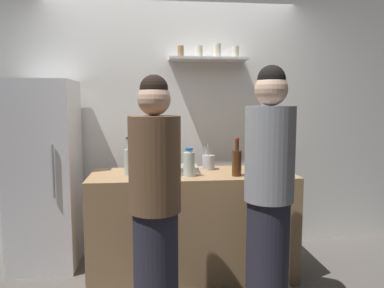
# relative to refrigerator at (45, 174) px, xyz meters

# --- Properties ---
(back_wall_assembly) EXTENTS (4.80, 0.32, 2.60)m
(back_wall_assembly) POSITION_rel_refrigerator_xyz_m (1.19, 0.40, 0.46)
(back_wall_assembly) COLOR white
(back_wall_assembly) RESTS_ON ground
(refrigerator) EXTENTS (0.57, 0.63, 1.69)m
(refrigerator) POSITION_rel_refrigerator_xyz_m (0.00, 0.00, 0.00)
(refrigerator) COLOR white
(refrigerator) RESTS_ON ground
(counter) EXTENTS (1.72, 0.66, 0.90)m
(counter) POSITION_rel_refrigerator_xyz_m (1.31, -0.33, -0.40)
(counter) COLOR #9E7A51
(counter) RESTS_ON ground
(baking_pan) EXTENTS (0.34, 0.24, 0.05)m
(baking_pan) POSITION_rel_refrigerator_xyz_m (1.20, -0.24, 0.07)
(baking_pan) COLOR gray
(baking_pan) RESTS_ON counter
(utensil_holder) EXTENTS (0.11, 0.11, 0.23)m
(utensil_holder) POSITION_rel_refrigerator_xyz_m (1.48, -0.18, 0.11)
(utensil_holder) COLOR #B2B2B7
(utensil_holder) RESTS_ON counter
(wine_bottle_green_glass) EXTENTS (0.07, 0.07, 0.30)m
(wine_bottle_green_glass) POSITION_rel_refrigerator_xyz_m (1.11, -0.47, 0.16)
(wine_bottle_green_glass) COLOR #19471E
(wine_bottle_green_glass) RESTS_ON counter
(wine_bottle_pale_glass) EXTENTS (0.07, 0.07, 0.32)m
(wine_bottle_pale_glass) POSITION_rel_refrigerator_xyz_m (0.77, -0.35, 0.17)
(wine_bottle_pale_glass) COLOR #B2BFB2
(wine_bottle_pale_glass) RESTS_ON counter
(wine_bottle_amber_glass) EXTENTS (0.08, 0.08, 0.31)m
(wine_bottle_amber_glass) POSITION_rel_refrigerator_xyz_m (1.66, -0.50, 0.17)
(wine_bottle_amber_glass) COLOR #472814
(wine_bottle_amber_glass) RESTS_ON counter
(water_bottle_plastic) EXTENTS (0.10, 0.10, 0.23)m
(water_bottle_plastic) POSITION_rel_refrigerator_xyz_m (1.27, -0.47, 0.16)
(water_bottle_plastic) COLOR silver
(water_bottle_plastic) RESTS_ON counter
(person_brown_jacket) EXTENTS (0.34, 0.34, 1.67)m
(person_brown_jacket) POSITION_rel_refrigerator_xyz_m (0.99, -1.06, -0.02)
(person_brown_jacket) COLOR #262633
(person_brown_jacket) RESTS_ON ground
(person_grey_hoodie) EXTENTS (0.34, 0.34, 1.75)m
(person_grey_hoodie) POSITION_rel_refrigerator_xyz_m (1.77, -1.01, 0.02)
(person_grey_hoodie) COLOR #262633
(person_grey_hoodie) RESTS_ON ground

